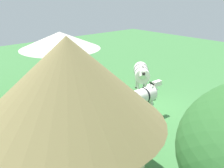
{
  "coord_description": "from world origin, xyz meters",
  "views": [
    {
      "loc": [
        -7.01,
        7.9,
        4.95
      ],
      "look_at": [
        1.21,
        0.64,
        1.0
      ],
      "focal_mm": 41.9,
      "sensor_mm": 36.0,
      "label": 1
    }
  ],
  "objects_px": {
    "thatched_hut": "(70,109)",
    "patio_chair_east_end": "(81,93)",
    "shade_umbrella": "(60,40)",
    "zebra_by_umbrella": "(140,97)",
    "patio_chair_near_lawn": "(70,79)",
    "guest_behind_table": "(72,91)",
    "patio_chair_west_end": "(36,89)",
    "zebra_nearest_camera": "(142,73)",
    "guest_beside_umbrella": "(68,67)",
    "patio_dining_table": "(63,84)"
  },
  "relations": [
    {
      "from": "patio_chair_near_lawn",
      "to": "guest_behind_table",
      "type": "relative_size",
      "value": 0.53
    },
    {
      "from": "patio_chair_west_end",
      "to": "zebra_by_umbrella",
      "type": "relative_size",
      "value": 0.42
    },
    {
      "from": "shade_umbrella",
      "to": "patio_dining_table",
      "type": "xyz_separation_m",
      "value": [
        0.0,
        0.0,
        -2.13
      ]
    },
    {
      "from": "patio_chair_near_lawn",
      "to": "patio_chair_west_end",
      "type": "distance_m",
      "value": 2.05
    },
    {
      "from": "patio_dining_table",
      "to": "zebra_by_umbrella",
      "type": "relative_size",
      "value": 0.76
    },
    {
      "from": "patio_dining_table",
      "to": "patio_chair_west_end",
      "type": "height_order",
      "value": "patio_chair_west_end"
    },
    {
      "from": "guest_beside_umbrella",
      "to": "zebra_nearest_camera",
      "type": "distance_m",
      "value": 4.09
    },
    {
      "from": "patio_chair_east_end",
      "to": "patio_chair_near_lawn",
      "type": "distance_m",
      "value": 2.22
    },
    {
      "from": "patio_chair_near_lawn",
      "to": "patio_chair_west_end",
      "type": "bearing_deg",
      "value": 54.85
    },
    {
      "from": "thatched_hut",
      "to": "patio_chair_near_lawn",
      "type": "relative_size",
      "value": 5.26
    },
    {
      "from": "patio_chair_west_end",
      "to": "patio_chair_near_lawn",
      "type": "bearing_deg",
      "value": 125.15
    },
    {
      "from": "patio_dining_table",
      "to": "patio_chair_east_end",
      "type": "bearing_deg",
      "value": -172.42
    },
    {
      "from": "thatched_hut",
      "to": "guest_beside_umbrella",
      "type": "relative_size",
      "value": 2.92
    },
    {
      "from": "thatched_hut",
      "to": "patio_chair_east_end",
      "type": "relative_size",
      "value": 5.26
    },
    {
      "from": "shade_umbrella",
      "to": "patio_chair_near_lawn",
      "type": "bearing_deg",
      "value": -47.21
    },
    {
      "from": "patio_chair_west_end",
      "to": "zebra_nearest_camera",
      "type": "xyz_separation_m",
      "value": [
        -2.69,
        -4.4,
        0.53
      ]
    },
    {
      "from": "shade_umbrella",
      "to": "patio_chair_west_end",
      "type": "relative_size",
      "value": 4.12
    },
    {
      "from": "thatched_hut",
      "to": "guest_behind_table",
      "type": "height_order",
      "value": "thatched_hut"
    },
    {
      "from": "guest_behind_table",
      "to": "zebra_nearest_camera",
      "type": "height_order",
      "value": "guest_behind_table"
    },
    {
      "from": "shade_umbrella",
      "to": "patio_chair_west_end",
      "type": "xyz_separation_m",
      "value": [
        0.58,
        1.11,
        -2.27
      ]
    },
    {
      "from": "patio_dining_table",
      "to": "guest_beside_umbrella",
      "type": "bearing_deg",
      "value": -40.87
    },
    {
      "from": "thatched_hut",
      "to": "shade_umbrella",
      "type": "relative_size",
      "value": 1.28
    },
    {
      "from": "thatched_hut",
      "to": "patio_chair_east_end",
      "type": "height_order",
      "value": "thatched_hut"
    },
    {
      "from": "guest_beside_umbrella",
      "to": "guest_behind_table",
      "type": "xyz_separation_m",
      "value": [
        -3.25,
        1.89,
        0.04
      ]
    },
    {
      "from": "patio_chair_near_lawn",
      "to": "zebra_by_umbrella",
      "type": "height_order",
      "value": "zebra_by_umbrella"
    },
    {
      "from": "patio_dining_table",
      "to": "guest_beside_umbrella",
      "type": "height_order",
      "value": "guest_beside_umbrella"
    },
    {
      "from": "thatched_hut",
      "to": "guest_behind_table",
      "type": "xyz_separation_m",
      "value": [
        3.63,
        -2.35,
        -1.21
      ]
    },
    {
      "from": "patio_chair_west_end",
      "to": "zebra_by_umbrella",
      "type": "distance_m",
      "value": 5.17
    },
    {
      "from": "shade_umbrella",
      "to": "patio_dining_table",
      "type": "height_order",
      "value": "shade_umbrella"
    },
    {
      "from": "thatched_hut",
      "to": "shade_umbrella",
      "type": "distance_m",
      "value": 6.26
    },
    {
      "from": "patio_chair_east_end",
      "to": "zebra_by_umbrella",
      "type": "bearing_deg",
      "value": -80.84
    },
    {
      "from": "patio_chair_east_end",
      "to": "shade_umbrella",
      "type": "bearing_deg",
      "value": 90.0
    },
    {
      "from": "thatched_hut",
      "to": "patio_chair_east_end",
      "type": "distance_m",
      "value": 5.55
    },
    {
      "from": "shade_umbrella",
      "to": "patio_chair_east_end",
      "type": "height_order",
      "value": "shade_umbrella"
    },
    {
      "from": "patio_chair_east_end",
      "to": "patio_chair_west_end",
      "type": "relative_size",
      "value": 1.0
    },
    {
      "from": "shade_umbrella",
      "to": "zebra_by_umbrella",
      "type": "height_order",
      "value": "shade_umbrella"
    },
    {
      "from": "thatched_hut",
      "to": "guest_beside_umbrella",
      "type": "xyz_separation_m",
      "value": [
        6.87,
        -4.24,
        -1.25
      ]
    },
    {
      "from": "patio_chair_east_end",
      "to": "guest_behind_table",
      "type": "distance_m",
      "value": 1.13
    },
    {
      "from": "patio_chair_east_end",
      "to": "zebra_nearest_camera",
      "type": "bearing_deg",
      "value": -23.12
    },
    {
      "from": "thatched_hut",
      "to": "patio_chair_near_lawn",
      "type": "distance_m",
      "value": 7.62
    },
    {
      "from": "patio_chair_near_lawn",
      "to": "guest_beside_umbrella",
      "type": "distance_m",
      "value": 0.79
    },
    {
      "from": "shade_umbrella",
      "to": "patio_chair_west_end",
      "type": "bearing_deg",
      "value": 62.48
    },
    {
      "from": "thatched_hut",
      "to": "zebra_nearest_camera",
      "type": "distance_m",
      "value": 7.23
    },
    {
      "from": "patio_chair_west_end",
      "to": "patio_dining_table",
      "type": "bearing_deg",
      "value": 90.0
    },
    {
      "from": "guest_beside_umbrella",
      "to": "zebra_nearest_camera",
      "type": "bearing_deg",
      "value": 141.08
    },
    {
      "from": "zebra_nearest_camera",
      "to": "zebra_by_umbrella",
      "type": "height_order",
      "value": "zebra_nearest_camera"
    },
    {
      "from": "patio_dining_table",
      "to": "patio_chair_near_lawn",
      "type": "bearing_deg",
      "value": -47.21
    },
    {
      "from": "guest_behind_table",
      "to": "zebra_nearest_camera",
      "type": "bearing_deg",
      "value": -87.25
    },
    {
      "from": "patio_chair_near_lawn",
      "to": "zebra_by_umbrella",
      "type": "relative_size",
      "value": 0.42
    },
    {
      "from": "shade_umbrella",
      "to": "zebra_by_umbrella",
      "type": "relative_size",
      "value": 1.73
    }
  ]
}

